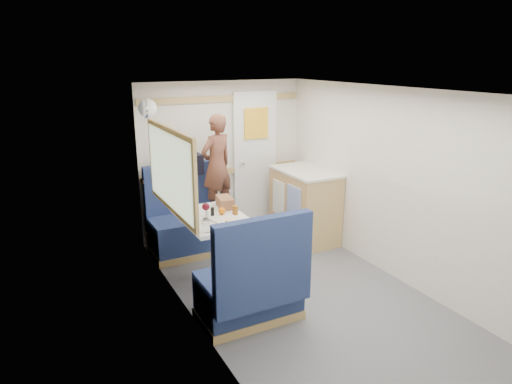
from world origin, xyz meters
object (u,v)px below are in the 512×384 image
dome_light (147,108)px  wine_glass (206,207)px  galley_counter (305,205)px  beer_glass (235,210)px  tray (227,220)px  dinette_table (214,231)px  duffel_bag (181,165)px  salt_grinder (207,213)px  person (217,165)px  bench_near (252,291)px  pepper_grinder (212,212)px  cheese_block (231,221)px  tumbler_mid (183,204)px  orange_fruit (222,211)px  bench_far (187,228)px  tumbler_left (206,226)px  bread_loaf (225,202)px

dome_light → wine_glass: 1.31m
galley_counter → beer_glass: bearing=-154.5°
tray → beer_glass: bearing=42.0°
dinette_table → duffel_bag: (0.04, 1.12, 0.46)m
duffel_bag → salt_grinder: (-0.10, -1.09, -0.26)m
galley_counter → tray: 1.60m
galley_counter → duffel_bag: duffel_bag is taller
person → salt_grinder: 0.91m
bench_near → pepper_grinder: bearing=90.4°
cheese_block → tumbler_mid: bearing=110.6°
bench_near → orange_fruit: size_ratio=14.34×
tray → beer_glass: size_ratio=3.55×
orange_fruit → galley_counter: bearing=22.6°
bench_far → galley_counter: 1.51m
bench_far → galley_counter: (1.47, -0.31, 0.17)m
dinette_table → tumbler_left: tumbler_left is taller
dome_light → orange_fruit: bearing=-61.6°
salt_grinder → beer_glass: bearing=-14.8°
person → tray: person is taller
bench_near → duffel_bag: size_ratio=2.08×
cheese_block → wine_glass: size_ratio=0.55×
dinette_table → bench_far: 0.90m
bench_near → wine_glass: bearing=96.6°
bench_near → tumbler_left: size_ratio=8.96×
person → tray: size_ratio=3.63×
dome_light → galley_counter: dome_light is taller
bench_far → pepper_grinder: bench_far is taller
tray → wine_glass: (-0.16, 0.14, 0.11)m
bench_near → person: person is taller
bench_far → tray: (0.07, -1.05, 0.43)m
cheese_block → bread_loaf: bread_loaf is taller
bench_far → duffel_bag: duffel_bag is taller
bench_near → dome_light: 2.28m
galley_counter → beer_glass: galley_counter is taller
pepper_grinder → bread_loaf: (0.23, 0.22, 0.01)m
galley_counter → tumbler_mid: galley_counter is taller
duffel_bag → bench_far: bearing=-99.8°
pepper_grinder → salt_grinder: bearing=155.2°
galley_counter → cheese_block: bearing=-149.0°
tumbler_mid → dome_light: bearing=112.5°
salt_grinder → duffel_bag: bearing=84.8°
tray → orange_fruit: bearing=84.4°
bench_near → beer_glass: bench_near is taller
wine_glass → bench_near: bearing=-83.4°
galley_counter → salt_grinder: bearing=-161.3°
bench_far → dome_light: 1.50m
tumbler_mid → orange_fruit: bearing=-55.4°
tumbler_left → galley_counter: bearing=28.7°
cheese_block → pepper_grinder: (-0.07, 0.30, 0.01)m
bench_near → dome_light: size_ratio=5.25×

